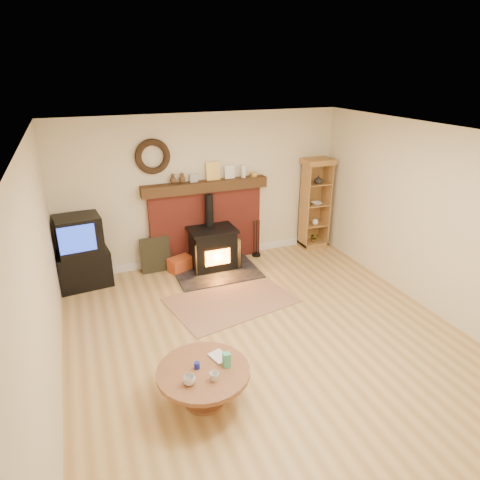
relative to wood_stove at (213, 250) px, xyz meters
name	(u,v)px	position (x,y,z in m)	size (l,w,h in m)	color
ground	(269,340)	(0.01, -2.27, -0.36)	(5.50, 5.50, 0.00)	#A87F46
room_shell	(268,213)	(-0.01, -2.18, 1.36)	(5.02, 5.52, 2.61)	beige
chimney_breast	(206,218)	(0.01, 0.39, 0.44)	(2.20, 0.22, 1.78)	maroon
wood_stove	(213,250)	(0.00, 0.00, 0.00)	(1.40, 1.00, 1.30)	black
area_rug	(231,300)	(-0.11, -1.14, -0.35)	(1.78, 1.22, 0.01)	brown
tv_unit	(82,253)	(-2.11, 0.19, 0.20)	(0.85, 0.64, 1.17)	black
curio_cabinet	(314,204)	(2.13, 0.28, 0.51)	(0.56, 0.40, 1.73)	olive
firelog_box	(181,264)	(-0.56, 0.13, -0.23)	(0.40, 0.25, 0.25)	#C47E1B
leaning_painting	(156,255)	(-0.95, 0.28, -0.06)	(0.51, 0.03, 0.61)	black
fire_tools	(256,249)	(0.91, 0.23, -0.23)	(0.16, 0.16, 0.70)	black
coffee_table	(204,376)	(-1.09, -3.02, -0.02)	(0.97, 0.97, 0.57)	brown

